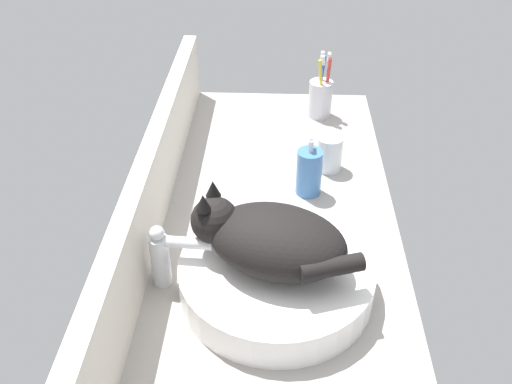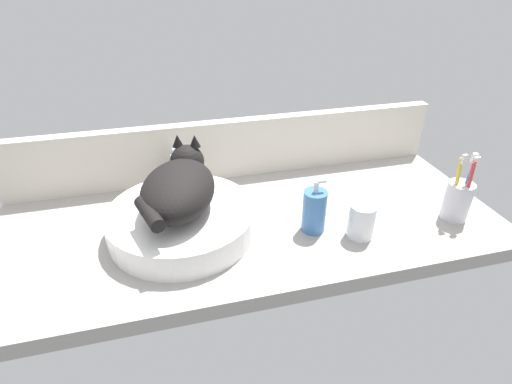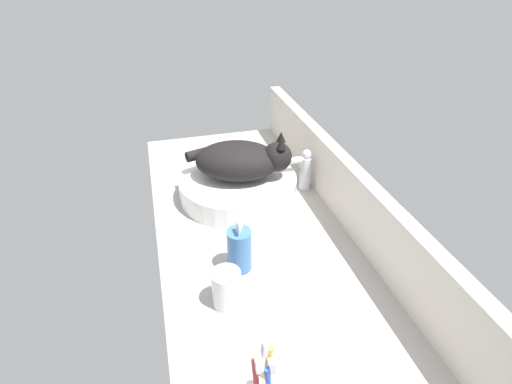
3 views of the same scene
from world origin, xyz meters
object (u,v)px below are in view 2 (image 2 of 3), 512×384
(soap_dispenser, at_px, (314,211))
(sink_basin, at_px, (182,221))
(water_glass, at_px, (361,223))
(toothbrush_cup, at_px, (458,200))
(faucet, at_px, (178,168))
(cat, at_px, (179,186))

(soap_dispenser, bearing_deg, sink_basin, 167.72)
(sink_basin, bearing_deg, water_glass, -16.15)
(sink_basin, bearing_deg, toothbrush_cup, -9.26)
(faucet, bearing_deg, soap_dispenser, -41.81)
(cat, height_order, faucet, cat)
(cat, height_order, soap_dispenser, cat)
(cat, xyz_separation_m, water_glass, (0.42, -0.14, -0.09))
(water_glass, bearing_deg, sink_basin, 163.85)
(soap_dispenser, relative_size, water_glass, 1.61)
(sink_basin, xyz_separation_m, faucet, (0.01, 0.21, 0.04))
(cat, relative_size, faucet, 2.25)
(faucet, distance_m, toothbrush_cup, 0.75)
(faucet, bearing_deg, water_glass, -38.63)
(toothbrush_cup, bearing_deg, cat, 169.63)
(faucet, relative_size, toothbrush_cup, 0.73)
(toothbrush_cup, bearing_deg, water_glass, -178.17)
(sink_basin, distance_m, water_glass, 0.44)
(sink_basin, bearing_deg, cat, 76.43)
(soap_dispenser, distance_m, toothbrush_cup, 0.38)
(sink_basin, xyz_separation_m, cat, (0.00, 0.01, 0.09))
(cat, xyz_separation_m, faucet, (0.01, 0.19, -0.05))
(water_glass, bearing_deg, toothbrush_cup, 1.83)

